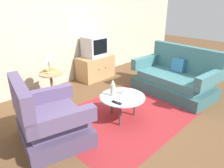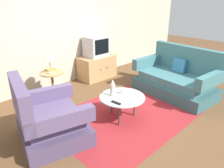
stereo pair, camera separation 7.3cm
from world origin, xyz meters
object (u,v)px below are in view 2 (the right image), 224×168
object	(u,v)px
table_lamp	(49,57)
book	(51,70)
mug	(123,91)
tv_remote_dark	(116,103)
armchair	(48,121)
coffee_table	(122,98)
side_table	(52,80)
television	(96,46)
tv_stand	(97,67)
couch	(177,79)
vase	(113,88)

from	to	relation	value
table_lamp	book	distance (m)	0.34
mug	tv_remote_dark	size ratio (longest dim) A/B	0.78
armchair	book	world-z (taller)	armchair
armchair	tv_remote_dark	distance (m)	1.03
armchair	coffee_table	size ratio (longest dim) A/B	1.54
mug	book	bearing A→B (deg)	107.42
tv_remote_dark	side_table	bearing A→B (deg)	1.67
television	mug	world-z (taller)	television
television	side_table	bearing A→B (deg)	-167.83
coffee_table	television	world-z (taller)	television
armchair	tv_stand	size ratio (longest dim) A/B	1.29
couch	table_lamp	bearing A→B (deg)	57.55
side_table	tv_stand	xyz separation A→B (m)	(1.41, 0.29, -0.12)
armchair	tv_remote_dark	xyz separation A→B (m)	(0.94, -0.41, 0.10)
table_lamp	mug	world-z (taller)	table_lamp
television	book	xyz separation A→B (m)	(-1.35, -0.17, -0.24)
couch	coffee_table	world-z (taller)	couch
armchair	vase	bearing A→B (deg)	94.78
couch	mug	world-z (taller)	couch
side_table	tv_remote_dark	size ratio (longest dim) A/B	3.23
couch	tv_remote_dark	distance (m)	1.82
table_lamp	television	bearing A→B (deg)	12.66
couch	coffee_table	size ratio (longest dim) A/B	2.27
armchair	mug	size ratio (longest dim) A/B	8.64
tv_stand	table_lamp	xyz separation A→B (m)	(-1.43, -0.31, 0.59)
tv_remote_dark	armchair	bearing A→B (deg)	60.56
tv_stand	table_lamp	distance (m)	1.58
coffee_table	table_lamp	xyz separation A→B (m)	(-0.46, 1.46, 0.50)
television	book	world-z (taller)	television
tv_stand	vase	xyz separation A→B (m)	(-1.05, -1.64, 0.26)
tv_remote_dark	table_lamp	bearing A→B (deg)	2.51
armchair	vase	world-z (taller)	armchair
coffee_table	tv_remote_dark	size ratio (longest dim) A/B	4.35
couch	book	bearing A→B (deg)	53.80
coffee_table	vase	bearing A→B (deg)	121.79
armchair	television	size ratio (longest dim) A/B	2.21
couch	coffee_table	distance (m)	1.58
coffee_table	tv_remote_dark	world-z (taller)	tv_remote_dark
book	armchair	bearing A→B (deg)	-131.94
armchair	table_lamp	size ratio (longest dim) A/B	3.01
television	table_lamp	world-z (taller)	television
coffee_table	tv_stand	size ratio (longest dim) A/B	0.84
tv_stand	book	size ratio (longest dim) A/B	4.18
couch	tv_remote_dark	world-z (taller)	couch
mug	book	size ratio (longest dim) A/B	0.62
couch	tv_stand	size ratio (longest dim) A/B	1.90
armchair	mug	distance (m)	1.31
side_table	mug	distance (m)	1.51
armchair	coffee_table	distance (m)	1.22
side_table	table_lamp	xyz separation A→B (m)	(-0.02, -0.02, 0.47)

